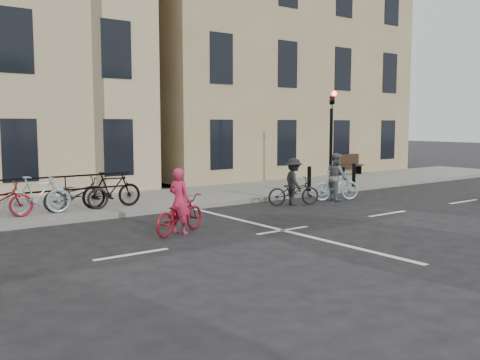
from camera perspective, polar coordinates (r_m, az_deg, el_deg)
ground at (r=13.12m, az=4.59°, el=-5.39°), size 120.00×120.00×0.00m
sidewalk at (r=16.47m, az=-20.47°, el=-3.14°), size 46.00×4.00×0.15m
building_east at (r=28.84m, az=0.96°, el=13.15°), size 14.00×10.00×12.00m
traffic_light at (r=20.29m, az=9.73°, el=5.57°), size 0.18×0.30×3.90m
bollard_east at (r=19.48m, az=7.39°, el=0.12°), size 0.14×0.14×0.90m
bollard_west at (r=21.21m, az=12.05°, el=0.53°), size 0.14×0.14×0.90m
bench at (r=26.19m, az=11.51°, el=1.73°), size 1.60×0.41×0.97m
parked_bikes at (r=15.24m, az=-22.83°, el=-1.79°), size 7.25×1.23×1.05m
cyclist_pink at (r=12.73m, az=-6.47°, el=-3.29°), size 1.85×1.25×1.56m
cyclist_grey at (r=18.30m, az=10.25°, el=-0.14°), size 1.72×1.02×1.61m
cyclist_dark at (r=17.07m, az=5.74°, el=-0.72°), size 1.79×1.18×1.51m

